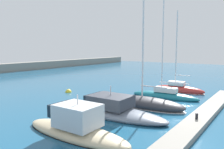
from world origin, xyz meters
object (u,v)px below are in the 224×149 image
Objects in this scene: dock_bollard at (197,116)px; sailboat_teal_fourth at (165,95)px; motorboat_slate_second at (109,109)px; sailboat_charcoal_third at (146,103)px; motorboat_sand_nearest at (75,128)px; sailboat_red_fifth at (178,89)px; mooring_buoy_yellow at (68,92)px.

sailboat_teal_fourth is at bearing 37.41° from dock_bollard.
motorboat_slate_second is 4.12m from sailboat_charcoal_third.
sailboat_charcoal_third reaches higher than motorboat_sand_nearest.
sailboat_red_fifth is 23.13× the size of dock_bollard.
motorboat_sand_nearest is at bearing 139.25° from dock_bollard.
sailboat_charcoal_third is (3.88, -1.40, -0.03)m from motorboat_slate_second.
sailboat_teal_fourth is at bearing -99.03° from motorboat_slate_second.
sailboat_charcoal_third reaches higher than mooring_buoy_yellow.
sailboat_charcoal_third reaches higher than dock_bollard.
sailboat_charcoal_third is 29.67× the size of dock_bollard.
sailboat_teal_fourth is (4.68, 0.15, -0.07)m from sailboat_charcoal_third.
sailboat_red_fifth is at bearing -94.94° from sailboat_teal_fourth.
sailboat_teal_fourth is 1.41× the size of sailboat_red_fifth.
sailboat_charcoal_third is at bearing -94.10° from mooring_buoy_yellow.
motorboat_sand_nearest is 10.68× the size of mooring_buoy_yellow.
mooring_buoy_yellow is at bearing 15.62° from sailboat_teal_fourth.
sailboat_charcoal_third is 8.78m from sailboat_red_fifth.
sailboat_teal_fourth is 18.81× the size of mooring_buoy_yellow.
sailboat_teal_fourth reaches higher than dock_bollard.
motorboat_slate_second is 6.70m from dock_bollard.
dock_bollard is at bearing 112.81° from sailboat_red_fifth.
motorboat_slate_second is 10.72m from mooring_buoy_yellow.
sailboat_charcoal_third is 11.07m from mooring_buoy_yellow.
motorboat_sand_nearest is 14.13m from mooring_buoy_yellow.
sailboat_teal_fourth is 4.10m from sailboat_red_fifth.
sailboat_red_fifth is (17.45, -0.47, -0.13)m from motorboat_sand_nearest.
motorboat_slate_second is 12.73m from sailboat_red_fifth.
motorboat_sand_nearest is 13.36m from sailboat_teal_fourth.
sailboat_red_fifth is at bearing 25.26° from dock_bollard.
mooring_buoy_yellow is at bearing -43.06° from motorboat_sand_nearest.
motorboat_sand_nearest is 0.80× the size of sailboat_red_fifth.
sailboat_red_fifth reaches higher than dock_bollard.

